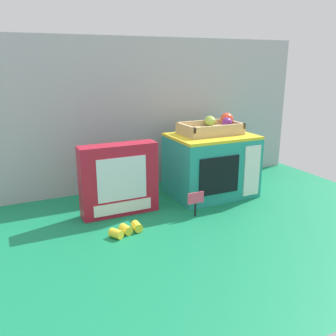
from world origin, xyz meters
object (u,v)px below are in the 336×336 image
at_px(toy_microwave, 211,165).
at_px(loose_toy_banana, 126,230).
at_px(food_groups_crate, 213,127).
at_px(cookie_set_box, 119,180).
at_px(price_sign, 195,200).

bearing_deg(toy_microwave, loose_toy_banana, -154.81).
xyz_separation_m(food_groups_crate, cookie_set_box, (-0.47, -0.07, -0.16)).
bearing_deg(food_groups_crate, toy_microwave, -128.82).
relative_size(cookie_set_box, loose_toy_banana, 2.42).
bearing_deg(cookie_set_box, price_sign, -31.12).
relative_size(food_groups_crate, cookie_set_box, 0.86).
height_order(cookie_set_box, loose_toy_banana, cookie_set_box).
xyz_separation_m(food_groups_crate, loose_toy_banana, (-0.51, -0.26, -0.29)).
xyz_separation_m(toy_microwave, loose_toy_banana, (-0.49, -0.23, -0.12)).
bearing_deg(toy_microwave, cookie_set_box, -174.84).
bearing_deg(price_sign, food_groups_crate, 46.79).
distance_m(toy_microwave, loose_toy_banana, 0.55).
bearing_deg(cookie_set_box, loose_toy_banana, -101.56).
bearing_deg(loose_toy_banana, cookie_set_box, 78.44).
relative_size(toy_microwave, food_groups_crate, 1.39).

